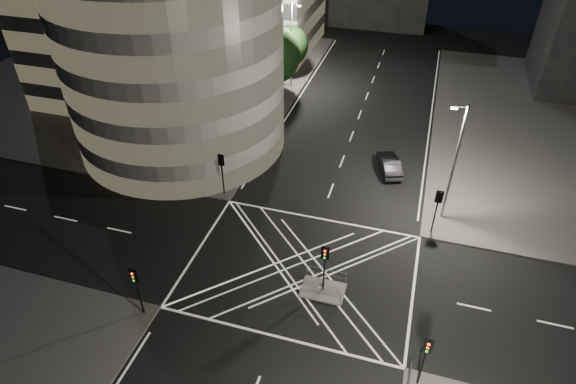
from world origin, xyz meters
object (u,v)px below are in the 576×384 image
(central_island, at_px, (323,290))
(traffic_signal_island, at_px, (325,261))
(traffic_signal_fl, at_px, (222,167))
(traffic_signal_fr, at_px, (438,204))
(sedan, at_px, (389,164))
(street_lamp_left_near, at_px, (236,110))
(traffic_signal_nr, at_px, (426,354))
(street_lamp_right_far, at_px, (454,161))
(traffic_signal_nl, at_px, (136,283))
(street_lamp_left_far, at_px, (292,43))

(central_island, bearing_deg, traffic_signal_island, 0.00)
(traffic_signal_fl, distance_m, traffic_signal_island, 13.62)
(central_island, bearing_deg, traffic_signal_fr, 50.67)
(central_island, bearing_deg, traffic_signal_fl, 142.46)
(sedan, bearing_deg, street_lamp_left_near, -8.08)
(traffic_signal_nr, bearing_deg, street_lamp_left_near, 134.13)
(central_island, xyz_separation_m, street_lamp_right_far, (7.44, 10.50, 5.47))
(traffic_signal_nl, height_order, traffic_signal_nr, same)
(traffic_signal_nl, bearing_deg, traffic_signal_island, 26.14)
(traffic_signal_nr, distance_m, traffic_signal_island, 8.62)
(traffic_signal_nl, relative_size, traffic_signal_nr, 1.00)
(street_lamp_left_near, relative_size, sedan, 2.17)
(traffic_signal_fl, xyz_separation_m, traffic_signal_island, (10.80, -8.30, 0.00))
(central_island, distance_m, street_lamp_left_near, 18.52)
(traffic_signal_fl, relative_size, traffic_signal_nl, 1.00)
(traffic_signal_nr, xyz_separation_m, street_lamp_left_far, (-18.24, 36.80, 2.63))
(traffic_signal_island, distance_m, sedan, 16.40)
(street_lamp_left_near, bearing_deg, traffic_signal_nl, -88.06)
(street_lamp_left_far, bearing_deg, central_island, -70.05)
(traffic_signal_island, bearing_deg, street_lamp_left_near, 130.27)
(street_lamp_left_far, distance_m, street_lamp_right_far, 28.23)
(traffic_signal_fl, relative_size, traffic_signal_fr, 1.00)
(traffic_signal_nr, height_order, street_lamp_right_far, street_lamp_right_far)
(traffic_signal_nl, distance_m, sedan, 25.25)
(traffic_signal_fl, relative_size, street_lamp_left_near, 0.40)
(traffic_signal_nl, distance_m, street_lamp_left_far, 36.90)
(traffic_signal_fl, distance_m, street_lamp_left_near, 5.86)
(traffic_signal_fl, relative_size, street_lamp_left_far, 0.40)
(street_lamp_right_far, distance_m, sedan, 8.86)
(traffic_signal_nl, height_order, traffic_signal_island, same)
(traffic_signal_fr, bearing_deg, street_lamp_left_far, 128.17)
(traffic_signal_nr, height_order, street_lamp_left_far, street_lamp_left_far)
(traffic_signal_nr, distance_m, sedan, 21.90)
(traffic_signal_nl, bearing_deg, traffic_signal_nr, 0.00)
(central_island, xyz_separation_m, street_lamp_left_near, (-11.44, 13.50, 5.47))
(traffic_signal_fr, bearing_deg, street_lamp_left_near, 164.08)
(traffic_signal_fl, height_order, sedan, traffic_signal_fl)
(traffic_signal_nr, xyz_separation_m, traffic_signal_island, (-6.80, 5.30, 0.00))
(traffic_signal_island, height_order, street_lamp_right_far, street_lamp_right_far)
(central_island, relative_size, traffic_signal_nr, 0.75)
(traffic_signal_fr, relative_size, traffic_signal_island, 1.00)
(central_island, height_order, traffic_signal_island, traffic_signal_island)
(traffic_signal_nr, xyz_separation_m, street_lamp_left_near, (-18.24, 18.80, 2.63))
(sedan, bearing_deg, traffic_signal_island, 62.71)
(street_lamp_left_near, height_order, street_lamp_left_far, same)
(traffic_signal_fr, relative_size, traffic_signal_nr, 1.00)
(street_lamp_right_far, height_order, sedan, street_lamp_right_far)
(traffic_signal_fl, relative_size, traffic_signal_nr, 1.00)
(traffic_signal_nr, distance_m, street_lamp_left_near, 26.32)
(street_lamp_left_far, bearing_deg, street_lamp_right_far, -48.06)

